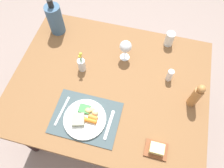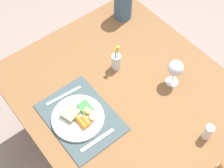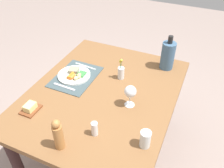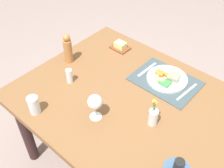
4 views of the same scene
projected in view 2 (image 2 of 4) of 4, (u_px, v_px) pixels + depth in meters
The scene contains 10 objects.
ground_plane at pixel (127, 150), 2.14m from camera, with size 8.00×8.00×0.00m, color gray.
dining_table at pixel (132, 107), 1.64m from camera, with size 1.31×1.04×0.70m.
placemat at pixel (81, 117), 1.50m from camera, with size 0.41×0.30×0.01m, color #405155.
dinner_plate at pixel (79, 117), 1.48m from camera, with size 0.26×0.26×0.05m.
fork at pixel (64, 96), 1.56m from camera, with size 0.01×0.20×0.01m, color silver.
knife at pixel (97, 140), 1.42m from camera, with size 0.02×0.19×0.01m, color silver.
flower_vase at pixel (116, 61), 1.63m from camera, with size 0.05×0.05×0.18m.
wine_glass at pixel (175, 69), 1.53m from camera, with size 0.08×0.08×0.16m.
cooler_bottle at pixel (123, 1), 1.81m from camera, with size 0.11×0.11×0.29m.
salt_shaker at pixel (208, 132), 1.40m from camera, with size 0.04×0.04×0.10m, color white.
Camera 2 is at (0.58, -0.60, 2.03)m, focal length 48.64 mm.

